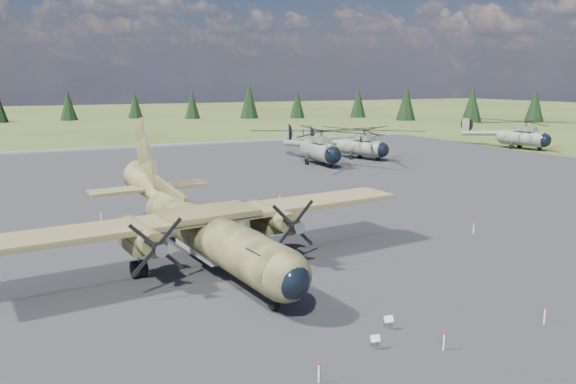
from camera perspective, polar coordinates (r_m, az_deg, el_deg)
name	(u,v)px	position (r m, az deg, el deg)	size (l,w,h in m)	color
ground	(271,264)	(35.10, -1.75, -7.36)	(500.00, 500.00, 0.00)	#58642C
apron	(219,227)	(44.05, -7.03, -3.56)	(120.00, 120.00, 0.04)	#58585D
transport_plane	(202,223)	(35.04, -8.75, -3.13)	(27.22, 24.61, 8.95)	#36381E
helicopter_near	(320,140)	(75.37, 3.23, 5.30)	(19.43, 22.53, 4.79)	gray
helicopter_mid	(362,138)	(81.64, 7.49, 5.47)	(22.59, 22.59, 4.36)	gray
helicopter_far	(523,129)	(100.82, 22.77, 5.91)	(22.37, 23.49, 4.70)	gray
info_placard_left	(375,340)	(24.79, 8.84, -14.62)	(0.44, 0.23, 0.66)	gray
info_placard_right	(388,320)	(26.62, 10.17, -12.72)	(0.46, 0.23, 0.70)	gray
barrier_fence	(264,258)	(34.70, -2.40, -6.70)	(33.12, 29.62, 0.85)	white
treeline	(162,191)	(34.14, -12.72, 0.08)	(290.53, 293.02, 10.87)	black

